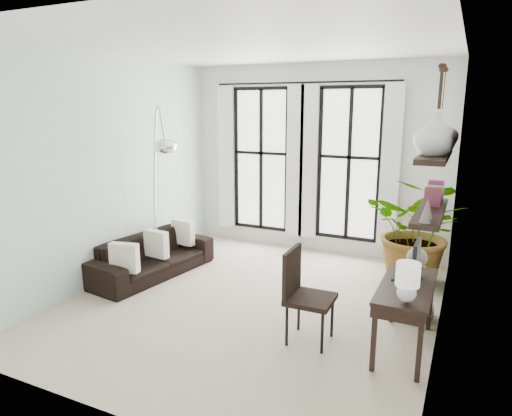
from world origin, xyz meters
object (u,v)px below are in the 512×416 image
Objects in this scene: desk at (406,290)px; arc_lamp at (159,156)px; desk_chair at (302,289)px; plant at (420,231)px; sofa at (152,256)px; buddha at (414,288)px.

arc_lamp reaches higher than desk.
arc_lamp is at bearing 157.32° from desk_chair.
plant is 1.27× the size of desk.
plant is at bearing 66.55° from desk_chair.
desk_chair is (-0.94, -2.28, -0.19)m from plant.
sofa is 3.94m from plant.
desk is 0.48× the size of arc_lamp.
desk_chair reaches higher than sofa.
sofa is at bearing -126.45° from arc_lamp.
desk_chair is 1.18× the size of buddha.
sofa is 1.30× the size of plant.
sofa is 2.87m from desk_chair.
arc_lamp reaches higher than desk_chair.
sofa is 1.96× the size of desk_chair.
buddha is (1.04, 1.12, -0.22)m from desk_chair.
desk is 0.97m from buddha.
arc_lamp reaches higher than plant.
buddha is (0.09, -1.16, -0.41)m from plant.
desk reaches higher than desk_chair.
desk_chair reaches higher than buddha.
plant is 1.78× the size of buddha.
buddha is at bearing 46.22° from desk_chair.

